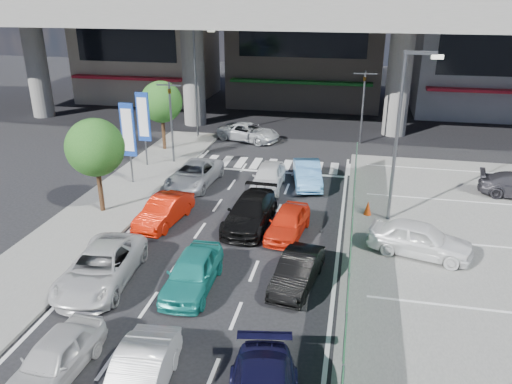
% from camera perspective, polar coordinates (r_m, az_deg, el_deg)
% --- Properties ---
extents(ground, '(120.00, 120.00, 0.00)m').
position_cam_1_polar(ground, '(20.44, -4.68, -8.52)').
color(ground, black).
rests_on(ground, ground).
extents(parking_lot, '(12.00, 28.00, 0.06)m').
position_cam_1_polar(parking_lot, '(22.27, 25.60, -8.00)').
color(parking_lot, '#61615F').
rests_on(parking_lot, ground).
extents(sidewalk_left, '(4.00, 30.00, 0.12)m').
position_cam_1_polar(sidewalk_left, '(26.23, -17.07, -2.11)').
color(sidewalk_left, '#61615F').
rests_on(sidewalk_left, ground).
extents(fence_run, '(0.16, 22.00, 1.80)m').
position_cam_1_polar(fence_run, '(20.20, 10.75, -6.33)').
color(fence_run, '#1E5932').
rests_on(fence_run, ground).
extents(expressway, '(64.00, 14.00, 10.75)m').
position_cam_1_polar(expressway, '(39.20, 4.34, 19.69)').
color(expressway, slate).
rests_on(expressway, ground).
extents(building_west, '(12.00, 10.90, 13.00)m').
position_cam_1_polar(building_west, '(53.32, -12.33, 17.46)').
color(building_west, '#A19982').
rests_on(building_west, ground).
extents(building_center, '(14.00, 10.90, 15.00)m').
position_cam_1_polar(building_center, '(50.15, 6.05, 18.70)').
color(building_center, gray).
rests_on(building_center, ground).
extents(building_east, '(12.00, 10.90, 12.00)m').
position_cam_1_polar(building_east, '(50.18, 25.01, 15.13)').
color(building_east, gray).
rests_on(building_east, ground).
extents(traffic_light_left, '(1.60, 1.24, 5.20)m').
position_cam_1_polar(traffic_light_left, '(31.65, -9.79, 10.04)').
color(traffic_light_left, '#595B60').
rests_on(traffic_light_left, ground).
extents(traffic_light_right, '(1.60, 1.24, 5.20)m').
position_cam_1_polar(traffic_light_right, '(36.40, 12.26, 11.42)').
color(traffic_light_right, '#595B60').
rests_on(traffic_light_right, ground).
extents(street_lamp_right, '(1.65, 0.22, 8.00)m').
position_cam_1_polar(street_lamp_right, '(23.60, 16.36, 7.45)').
color(street_lamp_right, '#595B60').
rests_on(street_lamp_right, ground).
extents(street_lamp_left, '(1.65, 0.22, 8.00)m').
position_cam_1_polar(street_lamp_left, '(37.10, -6.70, 13.27)').
color(street_lamp_left, '#595B60').
rests_on(street_lamp_left, ground).
extents(signboard_near, '(0.80, 0.14, 4.70)m').
position_cam_1_polar(signboard_near, '(28.68, -14.40, 6.62)').
color(signboard_near, '#595B60').
rests_on(signboard_near, ground).
extents(signboard_far, '(0.80, 0.14, 4.70)m').
position_cam_1_polar(signboard_far, '(31.47, -12.74, 8.12)').
color(signboard_far, '#595B60').
rests_on(signboard_far, ground).
extents(tree_near, '(2.80, 2.80, 4.80)m').
position_cam_1_polar(tree_near, '(25.11, -17.92, 4.84)').
color(tree_near, '#382314').
rests_on(tree_near, ground).
extents(tree_far, '(2.80, 2.80, 4.80)m').
position_cam_1_polar(tree_far, '(34.61, -10.76, 10.07)').
color(tree_far, '#382314').
rests_on(tree_far, ground).
extents(van_white_back_left, '(1.71, 3.80, 1.27)m').
position_cam_1_polar(van_white_back_left, '(16.06, -22.04, -17.21)').
color(van_white_back_left, silver).
rests_on(van_white_back_left, ground).
extents(hatch_white_back_mid, '(1.75, 4.09, 1.31)m').
position_cam_1_polar(hatch_white_back_mid, '(14.72, -13.24, -20.01)').
color(hatch_white_back_mid, silver).
rests_on(hatch_white_back_mid, ground).
extents(sedan_white_mid_left, '(2.73, 5.15, 1.38)m').
position_cam_1_polar(sedan_white_mid_left, '(19.87, -17.32, -8.22)').
color(sedan_white_mid_left, silver).
rests_on(sedan_white_mid_left, ground).
extents(taxi_teal_mid, '(1.71, 4.08, 1.38)m').
position_cam_1_polar(taxi_teal_mid, '(18.84, -7.28, -9.07)').
color(taxi_teal_mid, teal).
rests_on(taxi_teal_mid, ground).
extents(hatch_black_mid_right, '(1.84, 3.85, 1.22)m').
position_cam_1_polar(hatch_black_mid_right, '(18.96, 4.74, -9.02)').
color(hatch_black_mid_right, black).
rests_on(hatch_black_mid_right, ground).
extents(taxi_orange_left, '(1.86, 4.05, 1.29)m').
position_cam_1_polar(taxi_orange_left, '(24.10, -10.46, -2.13)').
color(taxi_orange_left, '#BD1806').
rests_on(taxi_orange_left, ground).
extents(sedan_black_mid, '(2.13, 4.81, 1.37)m').
position_cam_1_polar(sedan_black_mid, '(23.46, -0.68, -2.31)').
color(sedan_black_mid, black).
rests_on(sedan_black_mid, ground).
extents(taxi_orange_right, '(1.91, 3.89, 1.28)m').
position_cam_1_polar(taxi_orange_right, '(22.63, 3.67, -3.46)').
color(taxi_orange_right, red).
rests_on(taxi_orange_right, ground).
extents(wagon_silver_front_left, '(2.50, 4.87, 1.31)m').
position_cam_1_polar(wagon_silver_front_left, '(28.55, -7.06, 2.02)').
color(wagon_silver_front_left, '#AFB3B8').
rests_on(wagon_silver_front_left, ground).
extents(sedan_white_front_mid, '(1.70, 4.08, 1.38)m').
position_cam_1_polar(sedan_white_front_mid, '(27.87, 1.41, 1.75)').
color(sedan_white_front_mid, silver).
rests_on(sedan_white_front_mid, ground).
extents(kei_truck_front_right, '(2.17, 4.28, 1.35)m').
position_cam_1_polar(kei_truck_front_right, '(28.53, 5.89, 2.09)').
color(kei_truck_front_right, '#4E8DC8').
rests_on(kei_truck_front_right, ground).
extents(crossing_wagon_silver, '(5.06, 3.41, 1.29)m').
position_cam_1_polar(crossing_wagon_silver, '(37.00, -0.83, 6.85)').
color(crossing_wagon_silver, silver).
rests_on(crossing_wagon_silver, ground).
extents(parked_sedan_white, '(4.52, 2.71, 1.44)m').
position_cam_1_polar(parked_sedan_white, '(21.90, 18.25, -5.12)').
color(parked_sedan_white, white).
rests_on(parked_sedan_white, parking_lot).
extents(traffic_cone, '(0.42, 0.42, 0.72)m').
position_cam_1_polar(traffic_cone, '(25.18, 12.66, -1.78)').
color(traffic_cone, '#CD3B0B').
rests_on(traffic_cone, parking_lot).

